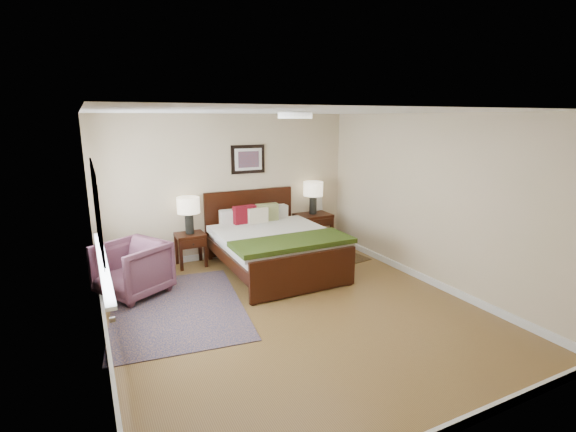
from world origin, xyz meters
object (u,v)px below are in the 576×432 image
object	(u,v)px
nightstand_left	(191,241)
lamp_left	(188,208)
rug_persian	(177,308)
nightstand_right	(313,227)
bed	(273,239)
lamp_right	(313,191)
armchair	(132,269)

from	to	relation	value
nightstand_left	lamp_left	xyz separation A→B (m)	(0.00, 0.02, 0.56)
lamp_left	rug_persian	xyz separation A→B (m)	(-0.56, -1.54, -0.99)
nightstand_right	rug_persian	distance (m)	3.31
bed	nightstand_right	distance (m)	1.47
nightstand_right	lamp_left	bearing A→B (deg)	179.64
bed	lamp_right	xyz separation A→B (m)	(1.21, 0.83, 0.55)
lamp_left	lamp_right	world-z (taller)	lamp_right
nightstand_right	nightstand_left	bearing A→B (deg)	-179.87
bed	rug_persian	world-z (taller)	bed
bed	armchair	bearing A→B (deg)	-179.91
bed	lamp_left	distance (m)	1.48
nightstand_left	nightstand_right	distance (m)	2.35
bed	nightstand_right	size ratio (longest dim) A/B	3.29
nightstand_left	lamp_right	world-z (taller)	lamp_right
armchair	rug_persian	bearing A→B (deg)	1.69
lamp_right	armchair	world-z (taller)	lamp_right
nightstand_left	lamp_left	distance (m)	0.56
lamp_right	nightstand_right	bearing A→B (deg)	-90.00
nightstand_left	nightstand_right	size ratio (longest dim) A/B	0.85
lamp_right	armchair	size ratio (longest dim) A/B	0.73
armchair	nightstand_left	bearing A→B (deg)	98.01
bed	rug_persian	size ratio (longest dim) A/B	0.93
armchair	rug_persian	size ratio (longest dim) A/B	0.36
lamp_left	bed	bearing A→B (deg)	-36.13
lamp_left	armchair	bearing A→B (deg)	-140.53
nightstand_left	lamp_right	bearing A→B (deg)	0.49
nightstand_left	armchair	distance (m)	1.30
nightstand_left	rug_persian	size ratio (longest dim) A/B	0.24
rug_persian	lamp_left	bearing A→B (deg)	77.10
armchair	nightstand_right	bearing A→B (deg)	72.92
lamp_right	rug_persian	xyz separation A→B (m)	(-2.91, -1.54, -1.08)
lamp_left	lamp_right	size ratio (longest dim) A/B	1.00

